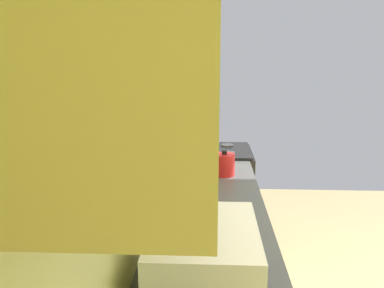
% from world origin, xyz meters
% --- Properties ---
extents(wall_back, '(4.33, 0.12, 2.79)m').
position_xyz_m(wall_back, '(0.00, 1.46, 1.40)').
color(wall_back, '#DEDC82').
rests_on(wall_back, ground_plane).
extents(oven_range, '(0.64, 0.67, 1.09)m').
position_xyz_m(oven_range, '(1.69, 1.08, 0.47)').
color(oven_range, black).
rests_on(oven_range, ground_plane).
extents(microwave, '(0.51, 0.38, 0.26)m').
position_xyz_m(microwave, '(-0.52, 1.12, 1.04)').
color(microwave, white).
rests_on(microwave, counter_run).
extents(kettle, '(0.21, 0.15, 0.18)m').
position_xyz_m(kettle, '(0.98, 1.01, 0.99)').
color(kettle, red).
rests_on(kettle, counter_run).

